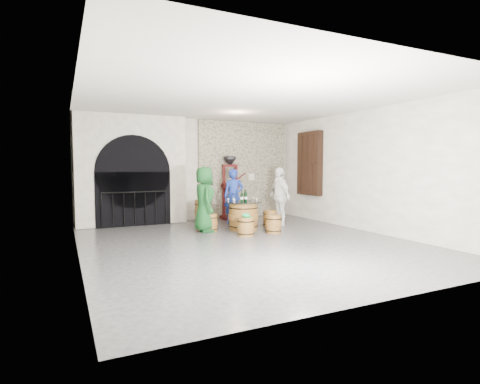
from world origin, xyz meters
name	(u,v)px	position (x,y,z in m)	size (l,w,h in m)	color
ground	(248,243)	(0.00, 0.00, 0.00)	(8.00, 8.00, 0.00)	#303033
wall_back	(192,170)	(0.00, 4.00, 1.60)	(8.00, 8.00, 0.00)	silver
wall_front	(392,176)	(0.00, -4.00, 1.60)	(8.00, 8.00, 0.00)	silver
wall_left	(77,173)	(-3.50, 0.00, 1.60)	(8.00, 8.00, 0.00)	silver
wall_right	(368,171)	(3.50, 0.00, 1.60)	(8.00, 8.00, 0.00)	silver
ceiling	(249,98)	(0.00, 0.00, 3.20)	(8.00, 8.00, 0.00)	beige
stone_facing_panel	(244,170)	(1.80, 3.94, 1.60)	(3.20, 0.12, 3.18)	#ADA489
arched_opening	(132,171)	(-1.90, 3.74, 1.58)	(3.10, 0.60, 3.19)	silver
shuttered_window	(309,163)	(3.38, 2.40, 1.80)	(0.23, 1.10, 2.00)	black
barrel_table	(243,216)	(0.65, 1.61, 0.38)	(0.99, 0.99, 0.76)	brown
barrel_stool_left	(210,223)	(-0.26, 1.74, 0.23)	(0.42, 0.42, 0.46)	brown
barrel_stool_far	(236,217)	(0.84, 2.51, 0.23)	(0.42, 0.42, 0.46)	brown
barrel_stool_right	(270,219)	(1.56, 1.73, 0.23)	(0.42, 0.42, 0.46)	brown
barrel_stool_near_right	(274,224)	(1.14, 0.82, 0.23)	(0.42, 0.42, 0.46)	brown
barrel_stool_near_left	(246,227)	(0.31, 0.75, 0.23)	(0.42, 0.42, 0.46)	brown
green_cap	(246,215)	(0.31, 0.75, 0.51)	(0.24, 0.20, 0.11)	#0D9949
person_green	(204,199)	(-0.40, 1.76, 0.85)	(0.83, 0.54, 1.71)	#12431B
person_blue	(234,196)	(0.89, 2.75, 0.82)	(0.60, 0.39, 1.64)	navy
person_white	(279,197)	(1.89, 1.78, 0.84)	(0.98, 0.41, 1.68)	white
wine_bottle_left	(242,197)	(0.58, 1.55, 0.89)	(0.08, 0.08, 0.32)	black
wine_bottle_center	(246,197)	(0.71, 1.56, 0.89)	(0.08, 0.08, 0.32)	black
wine_bottle_right	(245,197)	(0.73, 1.66, 0.89)	(0.08, 0.08, 0.32)	black
tasting_glass_a	(235,201)	(0.31, 1.42, 0.81)	(0.05, 0.05, 0.10)	#B47523
tasting_glass_b	(253,199)	(1.03, 1.74, 0.81)	(0.05, 0.05, 0.10)	#B47523
tasting_glass_c	(234,200)	(0.43, 1.75, 0.81)	(0.05, 0.05, 0.10)	#B47523
tasting_glass_d	(247,199)	(0.89, 1.86, 0.81)	(0.05, 0.05, 0.10)	#B47523
tasting_glass_e	(257,200)	(0.97, 1.45, 0.81)	(0.05, 0.05, 0.10)	#B47523
tasting_glass_f	(228,200)	(0.25, 1.71, 0.81)	(0.05, 0.05, 0.10)	#B47523
side_barrel	(203,212)	(0.06, 3.11, 0.35)	(0.54, 0.54, 0.71)	brown
corking_press	(230,183)	(1.15, 3.60, 1.18)	(0.83, 0.46, 2.02)	#440E0B
control_box	(251,177)	(2.05, 3.86, 1.35)	(0.18, 0.10, 0.22)	silver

